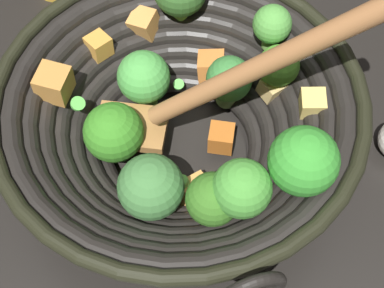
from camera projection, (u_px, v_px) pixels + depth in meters
ground_plane at (181, 155)px, 0.58m from camera, size 4.00×4.00×0.00m
wok at (181, 118)px, 0.52m from camera, size 0.35×0.35×0.27m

